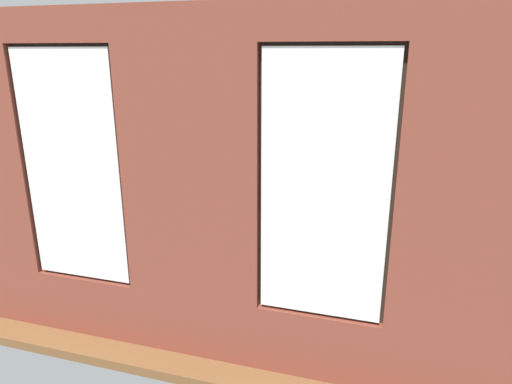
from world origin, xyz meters
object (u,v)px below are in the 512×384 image
(cup_ceramic, at_px, (221,212))
(potted_plant_between_couches, at_px, (282,267))
(coffee_table, at_px, (246,218))
(potted_plant_near_tv, at_px, (100,211))
(tv_flatscreen, at_px, (109,168))
(potted_plant_by_left_couch, at_px, (416,215))
(potted_plant_foreground_right, at_px, (178,162))
(potted_plant_corner_near_left, at_px, (446,189))
(table_plant_small, at_px, (238,203))
(papasan_chair, at_px, (296,185))
(media_console, at_px, (112,206))
(potted_plant_corner_far_left, at_px, (501,280))
(couch_left, at_px, (452,254))
(candle_jar, at_px, (246,211))
(remote_silver, at_px, (249,218))
(couch_by_window, at_px, (163,281))

(cup_ceramic, bearing_deg, potted_plant_between_couches, 126.27)
(coffee_table, height_order, potted_plant_near_tv, potted_plant_near_tv)
(coffee_table, distance_m, tv_flatscreen, 2.57)
(potted_plant_by_left_couch, bearing_deg, potted_plant_foreground_right, -14.72)
(cup_ceramic, bearing_deg, potted_plant_corner_near_left, -145.83)
(table_plant_small, bearing_deg, papasan_chair, -108.19)
(table_plant_small, bearing_deg, tv_flatscreen, -2.01)
(potted_plant_by_left_couch, bearing_deg, papasan_chair, -22.53)
(coffee_table, bearing_deg, potted_plant_between_couches, 117.28)
(coffee_table, xyz_separation_m, media_console, (2.50, -0.17, -0.10))
(table_plant_small, relative_size, potted_plant_between_couches, 0.23)
(cup_ceramic, relative_size, potted_plant_corner_far_left, 0.07)
(couch_left, xyz_separation_m, cup_ceramic, (3.30, -0.29, 0.13))
(candle_jar, distance_m, remote_silver, 0.16)
(coffee_table, bearing_deg, potted_plant_by_left_couch, -159.73)
(couch_by_window, bearing_deg, potted_plant_corner_far_left, 178.25)
(coffee_table, relative_size, table_plant_small, 4.55)
(potted_plant_corner_far_left, bearing_deg, remote_silver, -35.28)
(candle_jar, xyz_separation_m, potted_plant_near_tv, (1.95, 0.92, 0.12))
(tv_flatscreen, xyz_separation_m, potted_plant_foreground_right, (-0.30, -2.00, -0.32))
(tv_flatscreen, relative_size, potted_plant_foreground_right, 1.21)
(couch_left, relative_size, cup_ceramic, 19.14)
(coffee_table, distance_m, papasan_chair, 1.86)
(remote_silver, height_order, potted_plant_between_couches, potted_plant_between_couches)
(coffee_table, distance_m, media_console, 2.51)
(remote_silver, relative_size, potted_plant_foreground_right, 0.18)
(potted_plant_between_couches, distance_m, potted_plant_corner_far_left, 2.02)
(table_plant_small, xyz_separation_m, papasan_chair, (-0.56, -1.72, -0.13))
(coffee_table, distance_m, table_plant_small, 0.27)
(cup_ceramic, xyz_separation_m, potted_plant_corner_far_left, (-3.44, 2.11, 0.45))
(couch_by_window, distance_m, coffee_table, 2.14)
(potted_plant_by_left_couch, relative_size, potted_plant_near_tv, 0.60)
(table_plant_small, bearing_deg, media_console, -1.94)
(table_plant_small, bearing_deg, potted_plant_foreground_right, -45.50)
(coffee_table, relative_size, potted_plant_corner_near_left, 1.71)
(media_console, bearing_deg, table_plant_small, 178.06)
(tv_flatscreen, bearing_deg, potted_plant_near_tv, 116.62)
(tv_flatscreen, height_order, potted_plant_corner_far_left, potted_plant_corner_far_left)
(media_console, height_order, potted_plant_foreground_right, potted_plant_foreground_right)
(potted_plant_by_left_couch, relative_size, potted_plant_corner_far_left, 0.39)
(potted_plant_corner_far_left, bearing_deg, potted_plant_by_left_couch, -80.17)
(media_console, xyz_separation_m, potted_plant_between_couches, (-3.57, 2.25, 0.43))
(potted_plant_between_couches, height_order, potted_plant_corner_near_left, potted_plant_between_couches)
(candle_jar, relative_size, potted_plant_by_left_couch, 0.23)
(table_plant_small, distance_m, potted_plant_by_left_couch, 2.82)
(media_console, distance_m, potted_plant_corner_far_left, 6.10)
(remote_silver, relative_size, potted_plant_near_tv, 0.18)
(coffee_table, xyz_separation_m, papasan_chair, (-0.41, -1.81, 0.07))
(cup_ceramic, xyz_separation_m, potted_plant_between_couches, (-1.44, 1.97, 0.23))
(potted_plant_between_couches, bearing_deg, media_console, -32.27)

